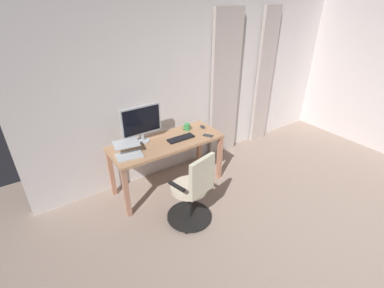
{
  "coord_description": "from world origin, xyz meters",
  "views": [
    {
      "loc": [
        2.53,
        0.73,
        2.53
      ],
      "look_at": [
        0.95,
        -1.6,
        0.97
      ],
      "focal_mm": 25.7,
      "sensor_mm": 36.0,
      "label": 1
    }
  ],
  "objects": [
    {
      "name": "curtain_right_panel",
      "position": [
        -0.34,
        -2.54,
        1.18
      ],
      "size": [
        0.54,
        0.06,
        2.37
      ],
      "primitive_type": "cube",
      "color": "#BEAFA8",
      "rests_on": "ground"
    },
    {
      "name": "laptop",
      "position": [
        1.53,
        -2.15,
        0.8
      ],
      "size": [
        0.36,
        0.36,
        0.14
      ],
      "rotation": [
        0.0,
        0.0,
        -0.15
      ],
      "color": "#B7BCC1",
      "rests_on": "desk"
    },
    {
      "name": "ground_plane",
      "position": [
        0.0,
        0.0,
        0.0
      ],
      "size": [
        7.11,
        7.11,
        0.0
      ],
      "primitive_type": "plane",
      "color": "gray"
    },
    {
      "name": "desk",
      "position": [
        0.96,
        -2.2,
        0.65
      ],
      "size": [
        1.56,
        0.61,
        0.75
      ],
      "color": "tan",
      "rests_on": "ground"
    },
    {
      "name": "mug_coffee",
      "position": [
        0.54,
        -2.33,
        0.8
      ],
      "size": [
        0.13,
        0.09,
        0.09
      ],
      "color": "#3D9951",
      "rests_on": "desk"
    },
    {
      "name": "office_chair",
      "position": [
        1.08,
        -1.39,
        0.45
      ],
      "size": [
        0.56,
        0.56,
        0.98
      ],
      "rotation": [
        0.0,
        0.0,
        3.37
      ],
      "color": "black",
      "rests_on": "ground"
    },
    {
      "name": "cell_phone_face_up",
      "position": [
        1.56,
        -2.4,
        0.75
      ],
      "size": [
        0.08,
        0.15,
        0.01
      ],
      "primitive_type": "cube",
      "rotation": [
        0.0,
        0.0,
        0.08
      ],
      "color": "#232328",
      "rests_on": "desk"
    },
    {
      "name": "back_room_partition",
      "position": [
        0.0,
        -2.65,
        1.37
      ],
      "size": [
        5.47,
        0.1,
        2.73
      ],
      "primitive_type": "cube",
      "color": "silver",
      "rests_on": "ground"
    },
    {
      "name": "cell_phone_by_monitor",
      "position": [
        0.4,
        -2.0,
        0.75
      ],
      "size": [
        0.13,
        0.16,
        0.01
      ],
      "primitive_type": "cube",
      "rotation": [
        0.0,
        0.0,
        0.57
      ],
      "color": "#333338",
      "rests_on": "desk"
    },
    {
      "name": "computer_monitor",
      "position": [
        1.22,
        -2.38,
        1.04
      ],
      "size": [
        0.56,
        0.18,
        0.51
      ],
      "color": "#B7BCC1",
      "rests_on": "desk"
    },
    {
      "name": "computer_mouse",
      "position": [
        0.31,
        -2.26,
        0.77
      ],
      "size": [
        0.06,
        0.1,
        0.04
      ],
      "primitive_type": "ellipsoid",
      "color": "#333338",
      "rests_on": "desk"
    },
    {
      "name": "computer_keyboard",
      "position": [
        0.77,
        -2.14,
        0.76
      ],
      "size": [
        0.39,
        0.13,
        0.02
      ],
      "primitive_type": "cube",
      "color": "black",
      "rests_on": "desk"
    },
    {
      "name": "curtain_left_panel",
      "position": [
        -1.25,
        -2.54,
        1.18
      ],
      "size": [
        0.36,
        0.06,
        2.37
      ],
      "primitive_type": "cube",
      "color": "#BEAFA8",
      "rests_on": "ground"
    }
  ]
}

